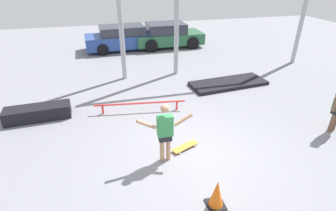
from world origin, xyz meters
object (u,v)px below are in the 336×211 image
skateboard (185,147)px  parked_car_blue (125,38)px  grind_box (38,113)px  manual_pad (228,83)px  grind_rail (140,104)px  skateboarder (165,130)px  traffic_cone (217,194)px  parked_car_green (168,35)px

skateboard → parked_car_blue: parked_car_blue is taller
grind_box → manual_pad: 7.12m
skateboard → grind_rail: bearing=86.7°
skateboarder → grind_rail: size_ratio=0.53×
skateboarder → parked_car_blue: (0.13, 10.29, -0.22)m
traffic_cone → grind_box: bearing=131.5°
skateboard → parked_car_blue: 10.01m
grind_box → skateboard: bearing=-33.3°
manual_pad → traffic_cone: bearing=-118.3°
grind_box → traffic_cone: 6.13m
parked_car_blue → grind_box: bearing=-118.7°
skateboarder → skateboard: (0.62, 0.31, -0.81)m
manual_pad → parked_car_blue: 7.28m
manual_pad → grind_rail: (-3.85, -1.33, 0.21)m
grind_box → manual_pad: grind_box is taller
skateboard → skateboarder: bearing=-176.7°
grind_rail → traffic_cone: size_ratio=4.66×
grind_box → skateboarder: bearing=-40.9°
skateboard → parked_car_blue: size_ratio=0.17×
manual_pad → parked_car_green: bearing=98.6°
grind_rail → parked_car_blue: (0.34, 7.69, 0.38)m
grind_box → traffic_cone: size_ratio=3.07×
skateboarder → parked_car_green: (2.69, 10.23, -0.20)m
grind_box → manual_pad: bearing=7.9°
skateboarder → grind_box: bearing=140.0°
traffic_cone → parked_car_green: bearing=80.3°
skateboarder → parked_car_blue: bearing=90.2°
manual_pad → traffic_cone: 6.33m
skateboard → grind_rail: 2.45m
grind_box → manual_pad: (7.06, 0.98, -0.15)m
skateboard → manual_pad: manual_pad is taller
traffic_cone → skateboard: bearing=90.8°
grind_box → grind_rail: (3.20, -0.35, 0.06)m
parked_car_green → traffic_cone: (-2.04, -11.87, -0.36)m
grind_rail → parked_car_green: size_ratio=0.74×
skateboard → parked_car_green: size_ratio=0.20×
skateboarder → traffic_cone: skateboarder is taller
grind_box → parked_car_blue: parked_car_blue is taller
skateboarder → traffic_cone: bearing=-67.5°
skateboard → manual_pad: 4.72m
skateboarder → grind_rail: bearing=95.5°
skateboarder → grind_rail: skateboarder is taller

